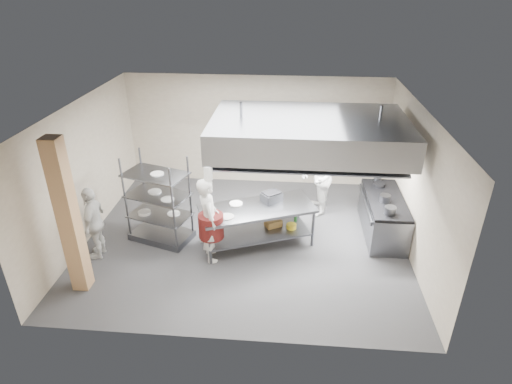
# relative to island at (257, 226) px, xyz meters

# --- Properties ---
(floor) EXTENTS (7.00, 7.00, 0.00)m
(floor) POSITION_rel_island_xyz_m (-0.28, 0.19, -0.46)
(floor) COLOR #3B3B3E
(floor) RESTS_ON ground
(ceiling) EXTENTS (7.00, 7.00, 0.00)m
(ceiling) POSITION_rel_island_xyz_m (-0.28, 0.19, 2.54)
(ceiling) COLOR silver
(ceiling) RESTS_ON wall_back
(wall_back) EXTENTS (7.00, 0.00, 7.00)m
(wall_back) POSITION_rel_island_xyz_m (-0.28, 3.19, 1.04)
(wall_back) COLOR tan
(wall_back) RESTS_ON ground
(wall_left) EXTENTS (0.00, 6.00, 6.00)m
(wall_left) POSITION_rel_island_xyz_m (-3.78, 0.19, 1.04)
(wall_left) COLOR tan
(wall_left) RESTS_ON ground
(wall_right) EXTENTS (0.00, 6.00, 6.00)m
(wall_right) POSITION_rel_island_xyz_m (3.22, 0.19, 1.04)
(wall_right) COLOR tan
(wall_right) RESTS_ON ground
(column) EXTENTS (0.30, 0.30, 3.00)m
(column) POSITION_rel_island_xyz_m (-3.18, -1.71, 1.04)
(column) COLOR tan
(column) RESTS_ON floor
(exhaust_hood) EXTENTS (4.00, 2.50, 0.60)m
(exhaust_hood) POSITION_rel_island_xyz_m (1.02, 0.59, 1.94)
(exhaust_hood) COLOR slate
(exhaust_hood) RESTS_ON ceiling
(hood_strip_a) EXTENTS (1.60, 0.12, 0.04)m
(hood_strip_a) POSITION_rel_island_xyz_m (0.12, 0.59, 1.62)
(hood_strip_a) COLOR white
(hood_strip_a) RESTS_ON exhaust_hood
(hood_strip_b) EXTENTS (1.60, 0.12, 0.04)m
(hood_strip_b) POSITION_rel_island_xyz_m (1.92, 0.59, 1.62)
(hood_strip_b) COLOR white
(hood_strip_b) RESTS_ON exhaust_hood
(wall_shelf) EXTENTS (1.50, 0.28, 0.04)m
(wall_shelf) POSITION_rel_island_xyz_m (1.52, 3.03, 1.04)
(wall_shelf) COLOR slate
(wall_shelf) RESTS_ON wall_back
(island) EXTENTS (2.61, 1.83, 0.91)m
(island) POSITION_rel_island_xyz_m (0.00, 0.00, 0.00)
(island) COLOR gray
(island) RESTS_ON floor
(island_worktop) EXTENTS (2.61, 1.83, 0.06)m
(island_worktop) POSITION_rel_island_xyz_m (0.00, 0.00, 0.42)
(island_worktop) COLOR slate
(island_worktop) RESTS_ON island
(island_undershelf) EXTENTS (2.39, 1.66, 0.04)m
(island_undershelf) POSITION_rel_island_xyz_m (0.00, 0.00, -0.16)
(island_undershelf) COLOR slate
(island_undershelf) RESTS_ON island
(pass_rack) EXTENTS (1.48, 1.13, 1.96)m
(pass_rack) POSITION_rel_island_xyz_m (-2.15, 0.04, 0.52)
(pass_rack) COLOR gray
(pass_rack) RESTS_ON floor
(cooking_range) EXTENTS (0.80, 2.00, 0.84)m
(cooking_range) POSITION_rel_island_xyz_m (2.80, 0.69, -0.04)
(cooking_range) COLOR slate
(cooking_range) RESTS_ON floor
(range_top) EXTENTS (0.78, 1.96, 0.06)m
(range_top) POSITION_rel_island_xyz_m (2.80, 0.69, 0.41)
(range_top) COLOR black
(range_top) RESTS_ON cooking_range
(chef_head) EXTENTS (0.64, 0.78, 1.83)m
(chef_head) POSITION_rel_island_xyz_m (-0.93, -0.60, 0.46)
(chef_head) COLOR white
(chef_head) RESTS_ON floor
(chef_line) EXTENTS (0.75, 0.96, 1.95)m
(chef_line) POSITION_rel_island_xyz_m (1.32, 1.50, 0.52)
(chef_line) COLOR silver
(chef_line) RESTS_ON floor
(chef_plating) EXTENTS (0.47, 0.96, 1.58)m
(chef_plating) POSITION_rel_island_xyz_m (-3.28, -0.70, 0.34)
(chef_plating) COLOR silver
(chef_plating) RESTS_ON floor
(griddle) EXTENTS (0.51, 0.50, 0.20)m
(griddle) POSITION_rel_island_xyz_m (0.28, 0.31, 0.55)
(griddle) COLOR slate
(griddle) RESTS_ON island_worktop
(wicker_basket) EXTENTS (0.42, 0.38, 0.15)m
(wicker_basket) POSITION_rel_island_xyz_m (0.33, 0.24, -0.06)
(wicker_basket) COLOR olive
(wicker_basket) RESTS_ON island_undershelf
(stockpot) EXTENTS (0.23, 0.23, 0.16)m
(stockpot) POSITION_rel_island_xyz_m (2.74, 0.52, 0.52)
(stockpot) COLOR gray
(stockpot) RESTS_ON range_top
(plate_stack) EXTENTS (0.28, 0.28, 0.05)m
(plate_stack) POSITION_rel_island_xyz_m (-2.15, 0.04, 0.17)
(plate_stack) COLOR silver
(plate_stack) RESTS_ON pass_rack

